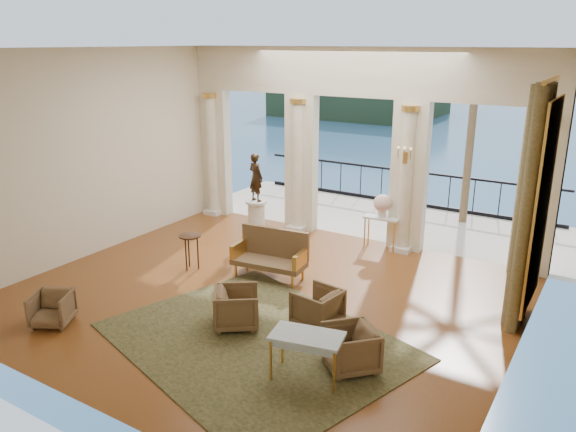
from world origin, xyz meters
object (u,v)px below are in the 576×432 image
Objects in this scene: armchair_b at (350,346)px; game_table at (307,339)px; armchair_a at (52,307)px; statue at (256,177)px; pedestal at (257,222)px; side_table at (190,240)px; armchair_c at (317,305)px; settee at (271,254)px; armchair_d at (237,306)px; console_table at (381,222)px.

armchair_b reaches higher than game_table.
statue is (0.55, 5.27, 1.25)m from armchair_a.
armchair_b is 5.80m from pedestal.
side_table reaches higher than armchair_a.
pedestal is 0.88× the size of statue.
side_table reaches higher than armchair_b.
armchair_c is at bearing -177.66° from armchair_b.
armchair_a is at bearing -95.99° from pedestal.
game_table is at bearing -28.42° from side_table.
armchair_c is at bearing 153.02° from statue.
armchair_b is 0.47× the size of settee.
armchair_b is 4.82m from side_table.
settee reaches higher than side_table.
armchair_d is at bearing 135.04° from statue.
side_table reaches higher than armchair_c.
armchair_c reaches higher than armchair_a.
pedestal is (-3.28, 2.92, 0.12)m from armchair_c.
statue is 1.51× the size of side_table.
game_table is (0.64, -1.47, 0.26)m from armchair_c.
armchair_a is 0.85× the size of armchair_d.
settee is at bearing 119.32° from game_table.
armchair_d is at bearing 146.16° from game_table.
armchair_b is 5.18m from console_table.
side_table is at bearing 53.53° from armchair_a.
armchair_a is at bearing -121.02° from console_table.
pedestal is (-2.15, 3.67, 0.11)m from armchair_d.
armchair_d is 4.42m from statue.
armchair_a is 3.14m from side_table.
armchair_d is 0.68× the size of game_table.
side_table is at bearing -94.56° from pedestal.
settee is at bearing 31.39° from armchair_a.
settee is 2.19m from pedestal.
console_table is at bearing -143.88° from statue.
armchair_a is at bearing -125.68° from settee.
settee is at bearing -118.67° from console_table.
armchair_c is at bearing -42.66° from settee.
armchair_a is 0.64× the size of pedestal.
settee is 3.69m from game_table.
statue is (-3.92, 4.38, 0.95)m from game_table.
statue is at bearing -178.13° from armchair_b.
game_table is 5.88m from pedestal.
armchair_a is 5.10m from armchair_b.
armchair_d is 4.79m from console_table.
pedestal reaches higher than console_table.
pedestal is at bearing -5.77° from armchair_d.
console_table is 1.09× the size of side_table.
pedestal is (-4.34, 3.85, 0.11)m from armchair_b.
armchair_b is at bearing 57.65° from armchair_c.
armchair_d reaches higher than armchair_c.
armchair_b is 0.65× the size of statue.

